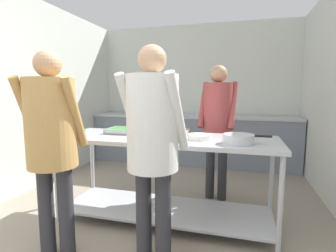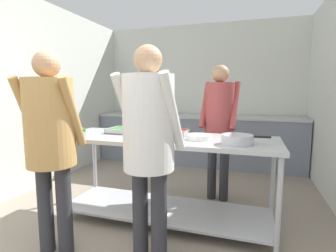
% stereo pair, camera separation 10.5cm
% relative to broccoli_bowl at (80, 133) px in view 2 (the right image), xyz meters
% --- Properties ---
extents(wall_rear, '(3.93, 0.06, 2.65)m').
position_rel_broccoli_bowl_xyz_m(wall_rear, '(0.68, 2.95, 0.39)').
color(wall_rear, silver).
rests_on(wall_rear, ground_plane).
extents(wall_left, '(0.06, 4.46, 2.65)m').
position_rel_broccoli_bowl_xyz_m(wall_left, '(-1.25, 0.77, 0.39)').
color(wall_left, silver).
rests_on(wall_left, ground_plane).
extents(back_counter, '(3.77, 0.65, 0.92)m').
position_rel_broccoli_bowl_xyz_m(back_counter, '(0.68, 2.58, -0.47)').
color(back_counter, slate).
rests_on(back_counter, ground_plane).
extents(serving_counter, '(2.24, 0.77, 0.90)m').
position_rel_broccoli_bowl_xyz_m(serving_counter, '(0.83, 0.26, -0.33)').
color(serving_counter, '#ADAFB5').
rests_on(serving_counter, ground_plane).
extents(broccoli_bowl, '(0.20, 0.20, 0.10)m').
position_rel_broccoli_bowl_xyz_m(broccoli_bowl, '(0.00, 0.00, 0.00)').
color(broccoli_bowl, '#B2B2B7').
rests_on(broccoli_bowl, serving_counter).
extents(serving_tray_roast, '(0.39, 0.31, 0.05)m').
position_rel_broccoli_bowl_xyz_m(serving_tray_roast, '(0.33, 0.39, -0.01)').
color(serving_tray_roast, '#ADAFB5').
rests_on(serving_tray_roast, serving_counter).
extents(serving_tray_vegetables, '(0.47, 0.31, 0.05)m').
position_rel_broccoli_bowl_xyz_m(serving_tray_vegetables, '(0.80, 0.39, -0.01)').
color(serving_tray_vegetables, '#ADAFB5').
rests_on(serving_tray_vegetables, serving_counter).
extents(plate_stack, '(0.24, 0.24, 0.05)m').
position_rel_broccoli_bowl_xyz_m(plate_stack, '(1.19, 0.23, -0.01)').
color(plate_stack, white).
rests_on(plate_stack, serving_counter).
extents(sauce_pan, '(0.41, 0.27, 0.09)m').
position_rel_broccoli_bowl_xyz_m(sauce_pan, '(1.55, 0.09, 0.01)').
color(sauce_pan, '#ADAFB5').
rests_on(sauce_pan, serving_counter).
extents(guest_serving_left, '(0.53, 0.40, 1.69)m').
position_rel_broccoli_bowl_xyz_m(guest_serving_left, '(0.93, -0.44, 0.10)').
color(guest_serving_left, '#2D2D33').
rests_on(guest_serving_left, ground_plane).
extents(guest_serving_right, '(0.52, 0.39, 1.67)m').
position_rel_broccoli_bowl_xyz_m(guest_serving_right, '(0.13, -0.55, 0.09)').
color(guest_serving_right, '#2D2D33').
rests_on(guest_serving_right, ground_plane).
extents(cook_behind_counter, '(0.48, 0.37, 1.68)m').
position_rel_broccoli_bowl_xyz_m(cook_behind_counter, '(1.29, 0.99, 0.10)').
color(cook_behind_counter, '#2D2D33').
rests_on(cook_behind_counter, ground_plane).
extents(water_bottle, '(0.06, 0.06, 0.22)m').
position_rel_broccoli_bowl_xyz_m(water_bottle, '(0.21, 2.63, 0.08)').
color(water_bottle, brown).
rests_on(water_bottle, back_counter).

